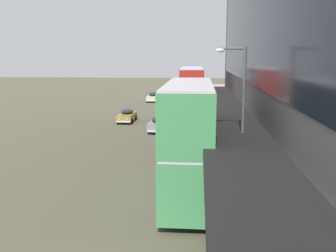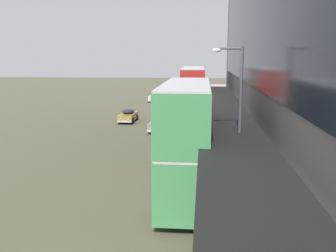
# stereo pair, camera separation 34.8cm
# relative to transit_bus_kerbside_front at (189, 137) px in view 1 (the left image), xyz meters

# --- Properties ---
(transit_bus_kerbside_front) EXTENTS (2.72, 9.38, 6.23)m
(transit_bus_kerbside_front) POSITION_rel_transit_bus_kerbside_front_xyz_m (0.00, 0.00, 0.00)
(transit_bus_kerbside_front) COLOR #479A59
(transit_bus_kerbside_front) RESTS_ON ground
(transit_bus_kerbside_rear) EXTENTS (2.96, 10.04, 6.25)m
(transit_bus_kerbside_rear) POSITION_rel_transit_bus_kerbside_front_xyz_m (-0.35, 24.62, 0.01)
(transit_bus_kerbside_rear) COLOR #AC2620
(transit_bus_kerbside_rear) RESTS_ON ground
(sedan_lead_near) EXTENTS (1.83, 4.35, 1.50)m
(sedan_lead_near) POSITION_rel_transit_bus_kerbside_front_xyz_m (-7.84, 23.08, -2.61)
(sedan_lead_near) COLOR olive
(sedan_lead_near) RESTS_ON ground
(sedan_second_mid) EXTENTS (1.98, 4.30, 1.61)m
(sedan_second_mid) POSITION_rel_transit_bus_kerbside_front_xyz_m (-7.18, 42.82, -2.57)
(sedan_second_mid) COLOR beige
(sedan_second_mid) RESTS_ON ground
(sedan_oncoming_front) EXTENTS (2.15, 5.11, 1.57)m
(sedan_oncoming_front) POSITION_rel_transit_bus_kerbside_front_xyz_m (-3.49, 18.26, -2.58)
(sedan_oncoming_front) COLOR gray
(sedan_oncoming_front) RESTS_ON ground
(pedestrian_at_kerb) EXTENTS (0.61, 0.33, 1.86)m
(pedestrian_at_kerb) POSITION_rel_transit_bus_kerbside_front_xyz_m (2.50, -3.99, -2.18)
(pedestrian_at_kerb) COLOR black
(pedestrian_at_kerb) RESTS_ON sidewalk_kerb
(street_lamp) EXTENTS (1.50, 0.28, 7.90)m
(street_lamp) POSITION_rel_transit_bus_kerbside_front_xyz_m (2.52, -1.19, 1.32)
(street_lamp) COLOR #4C4C51
(street_lamp) RESTS_ON sidewalk_kerb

